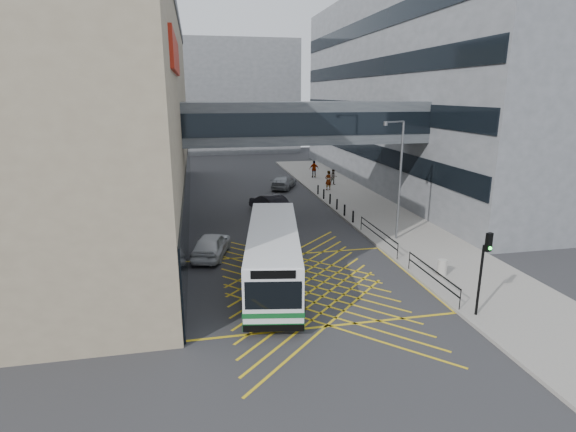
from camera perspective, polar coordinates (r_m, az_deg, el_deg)
ground at (r=23.64m, az=1.97°, el=-8.61°), size 120.00×120.00×0.00m
building_whsmith at (r=39.20m, az=-31.34°, el=10.81°), size 24.17×42.00×16.00m
building_right at (r=53.60m, az=22.06°, el=14.67°), size 24.09×44.00×20.00m
building_far at (r=81.06m, az=-9.70°, el=14.67°), size 28.00×16.00×18.00m
skybridge at (r=34.05m, az=2.29°, el=11.78°), size 20.00×4.10×3.00m
pavement at (r=39.82m, az=9.55°, el=1.27°), size 6.00×54.00×0.16m
box_junction at (r=23.64m, az=1.97°, el=-8.61°), size 12.00×9.00×0.01m
bus at (r=23.10m, az=-1.88°, el=-4.82°), size 4.31×11.15×3.05m
car_white at (r=27.57m, az=-9.69°, el=-3.60°), size 3.14×5.09×1.51m
car_dark at (r=37.18m, az=-2.34°, el=1.59°), size 3.42×5.34×1.56m
car_silver at (r=46.85m, az=-0.54°, el=4.39°), size 3.73×5.03×1.44m
traffic_light at (r=20.89m, az=23.65°, el=-5.41°), size 0.30×0.46×3.83m
street_lamp at (r=29.97m, az=13.84°, el=5.26°), size 1.72×0.81×7.77m
litter_bin at (r=25.53m, az=19.00°, el=-6.19°), size 0.50×0.50×0.86m
kerb_railings at (r=26.86m, az=13.98°, el=-4.07°), size 0.05×12.54×1.00m
bollards at (r=38.80m, az=5.79°, el=1.85°), size 0.14×10.14×0.90m
pedestrian_a at (r=45.49m, az=5.13°, el=4.53°), size 0.92×0.79×1.95m
pedestrian_b at (r=48.16m, az=5.80°, el=4.93°), size 0.81×0.48×1.64m
pedestrian_c at (r=52.28m, az=3.34°, el=5.96°), size 1.16×0.57×1.95m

